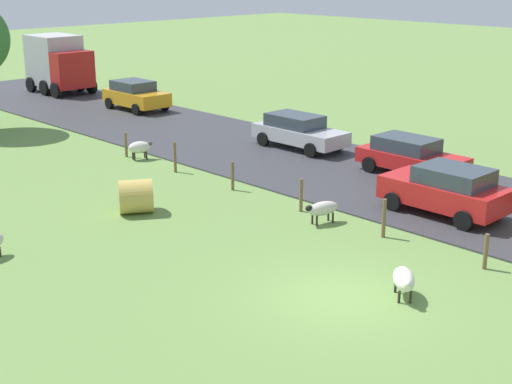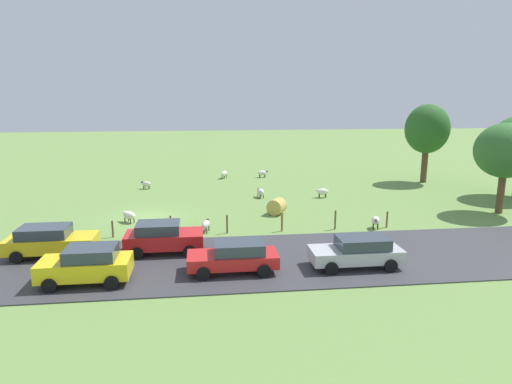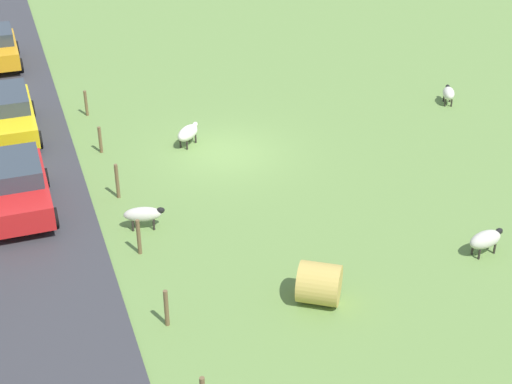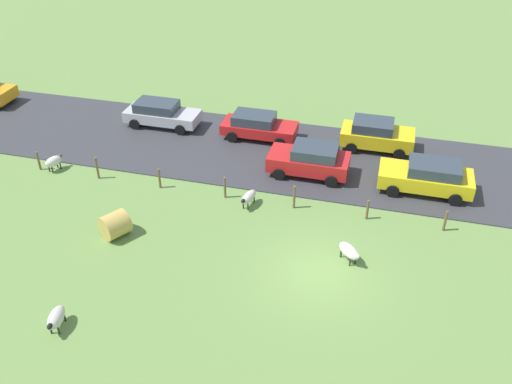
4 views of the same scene
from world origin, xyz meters
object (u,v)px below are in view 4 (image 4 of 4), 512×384
object	(u,v)px
sheep_2	(349,251)
car_6	(376,134)
sheep_1	(54,161)
car_0	(161,113)
car_5	(258,126)
sheep_3	(56,318)
car_1	(310,160)
sheep_6	(249,197)
hay_bale_0	(115,225)
car_3	(427,176)

from	to	relation	value
sheep_2	car_6	world-z (taller)	car_6
sheep_1	car_0	size ratio (longest dim) A/B	0.25
sheep_2	car_5	xyz separation A→B (m)	(9.62, 6.48, 0.33)
sheep_2	sheep_3	distance (m)	11.77
sheep_2	sheep_3	bearing A→B (deg)	123.29
car_6	car_1	bearing A→B (deg)	140.04
sheep_1	car_1	distance (m)	13.63
sheep_6	car_5	world-z (taller)	car_5
car_5	car_6	size ratio (longest dim) A/B	1.08
car_0	car_1	size ratio (longest dim) A/B	1.08
car_0	car_1	distance (m)	10.35
sheep_3	hay_bale_0	world-z (taller)	hay_bale_0
sheep_1	car_5	bearing A→B (deg)	-56.85
car_3	sheep_3	bearing A→B (deg)	134.54
sheep_2	car_0	bearing A→B (deg)	52.46
sheep_3	car_3	world-z (taller)	car_3
sheep_3	car_1	distance (m)	14.65
hay_bale_0	car_3	world-z (taller)	car_3
sheep_1	hay_bale_0	world-z (taller)	hay_bale_0
sheep_1	car_1	xyz separation A→B (m)	(3.04, -13.28, 0.38)
sheep_3	car_3	bearing A→B (deg)	-45.46
sheep_2	car_6	distance (m)	10.12
sheep_1	car_0	world-z (taller)	car_0
sheep_3	car_6	world-z (taller)	car_6
sheep_3	car_5	xyz separation A→B (m)	(16.09, -3.36, 0.34)
car_0	sheep_2	bearing A→B (deg)	-127.54
sheep_3	sheep_6	world-z (taller)	sheep_3
sheep_6	car_6	size ratio (longest dim) A/B	0.33
car_3	car_5	bearing A→B (deg)	70.77
sheep_6	car_1	distance (m)	4.31
sheep_6	sheep_1	bearing A→B (deg)	87.09
sheep_2	sheep_6	world-z (taller)	sheep_2
car_0	car_6	world-z (taller)	car_6
hay_bale_0	sheep_1	bearing A→B (deg)	53.49
sheep_6	car_0	xyz separation A→B (m)	(6.90, 7.46, 0.34)
sheep_1	sheep_6	distance (m)	10.95
sheep_1	car_3	bearing A→B (deg)	-81.31
sheep_2	hay_bale_0	size ratio (longest dim) A/B	1.03
sheep_3	car_6	bearing A→B (deg)	-31.48
sheep_6	car_1	world-z (taller)	car_1
hay_bale_0	car_5	size ratio (longest dim) A/B	0.26
sheep_6	hay_bale_0	xyz separation A→B (m)	(-3.73, 5.15, 0.06)
sheep_1	sheep_6	bearing A→B (deg)	-92.91
sheep_6	car_1	size ratio (longest dim) A/B	0.31
car_3	car_5	size ratio (longest dim) A/B	1.05
sheep_3	car_0	size ratio (longest dim) A/B	0.28
hay_bale_0	car_6	bearing A→B (deg)	-43.86
sheep_3	car_6	size ratio (longest dim) A/B	0.31
sheep_3	car_6	distance (m)	19.43
car_1	car_5	distance (m)	4.89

